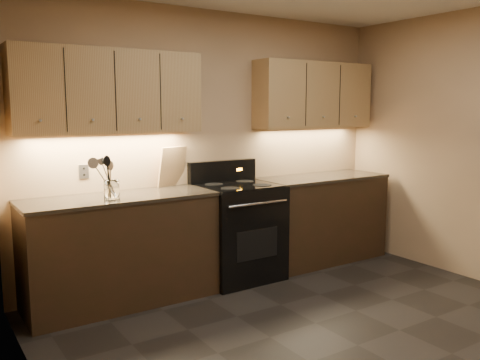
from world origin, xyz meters
TOP-DOWN VIEW (x-y plane):
  - floor at (0.00, 0.00)m, footprint 4.00×4.00m
  - wall_back at (0.00, 2.00)m, footprint 4.00×0.04m
  - wall_left at (-2.00, 0.00)m, footprint 0.04×4.00m
  - counter_left at (-1.10, 1.70)m, footprint 1.62×0.62m
  - counter_right at (1.18, 1.70)m, footprint 1.46×0.62m
  - stove at (0.08, 1.68)m, footprint 0.76×0.68m
  - upper_cab_left at (-1.10, 1.85)m, footprint 1.60×0.30m
  - upper_cab_right at (1.18, 1.85)m, footprint 1.44×0.30m
  - outlet_plate at (-1.30, 1.99)m, footprint 0.08×0.01m
  - utensil_crock at (-1.19, 1.60)m, footprint 0.15×0.15m
  - cutting_board at (-0.48, 1.95)m, footprint 0.32×0.17m
  - wooden_spoon at (-1.22, 1.59)m, footprint 0.10×0.11m
  - black_spoon at (-1.20, 1.61)m, footprint 0.09×0.09m
  - steel_spatula at (-1.17, 1.60)m, footprint 0.20×0.12m
  - steel_skimmer at (-1.17, 1.59)m, footprint 0.25×0.14m

SIDE VIEW (x-z plane):
  - floor at x=0.00m, z-range 0.00..0.00m
  - counter_left at x=-1.10m, z-range 0.00..0.93m
  - counter_right at x=1.18m, z-range 0.00..0.93m
  - stove at x=0.08m, z-range -0.09..1.05m
  - utensil_crock at x=-1.19m, z-range 0.92..1.08m
  - wooden_spoon at x=-1.22m, z-range 0.94..1.24m
  - black_spoon at x=-1.20m, z-range 0.94..1.28m
  - cutting_board at x=-0.48m, z-range 0.93..1.31m
  - steel_spatula at x=-1.17m, z-range 0.94..1.30m
  - outlet_plate at x=-1.30m, z-range 1.06..1.18m
  - steel_skimmer at x=-1.17m, z-range 0.94..1.30m
  - wall_back at x=0.00m, z-range 0.00..2.60m
  - wall_left at x=-2.00m, z-range 0.00..2.60m
  - upper_cab_left at x=-1.10m, z-range 1.45..2.15m
  - upper_cab_right at x=1.18m, z-range 1.45..2.15m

